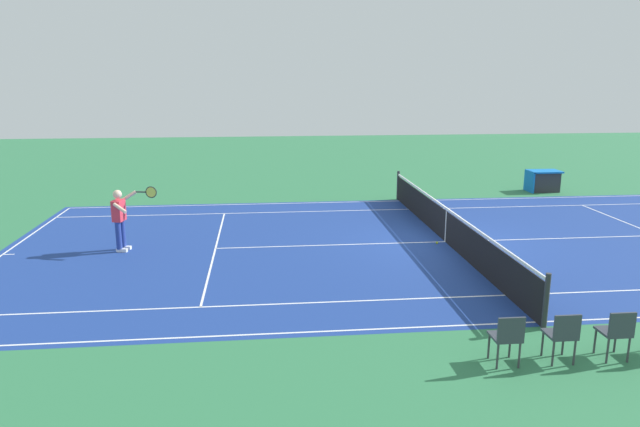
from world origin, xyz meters
name	(u,v)px	position (x,y,z in m)	size (l,w,h in m)	color
ground_plane	(445,242)	(0.00, 0.00, 0.00)	(60.00, 60.00, 0.00)	#2D7247
court_slab	(445,242)	(0.00, 0.00, 0.00)	(24.20, 11.40, 0.00)	navy
court_line_markings	(445,242)	(0.00, 0.00, 0.00)	(23.85, 11.05, 0.01)	white
tennis_net	(446,225)	(0.00, 0.00, 0.49)	(0.10, 11.70, 1.08)	#2D2D33
tennis_player_near	(121,217)	(8.84, -0.07, 0.93)	(1.15, 0.76, 1.70)	navy
tennis_ball	(437,243)	(0.30, 0.18, 0.03)	(0.07, 0.07, 0.07)	#CCE01E
spectator_chair_1	(617,331)	(-0.57, 7.06, 0.52)	(0.44, 0.44, 0.88)	#38383D
spectator_chair_2	(563,333)	(0.36, 7.06, 0.52)	(0.44, 0.44, 0.88)	#38383D
spectator_chair_3	(507,336)	(1.28, 7.06, 0.52)	(0.44, 0.44, 0.88)	#38383D
equipment_cart_tarped	(543,181)	(-6.18, -6.75, 0.44)	(1.25, 0.84, 0.85)	#2D2D33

